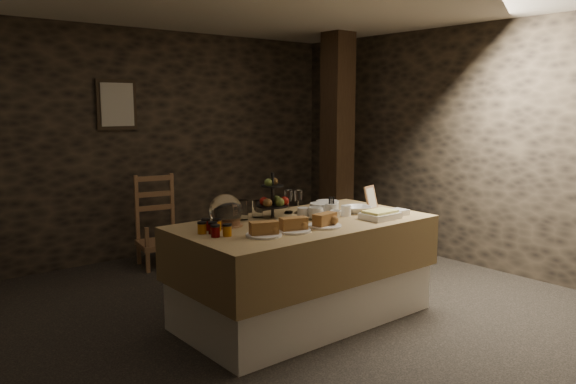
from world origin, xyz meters
TOP-DOWN VIEW (x-y plane):
  - ground_plane at (0.00, 0.00)m, footprint 5.50×5.00m
  - room_shell at (0.00, 0.00)m, footprint 5.52×5.02m
  - buffet_table at (0.27, -0.19)m, footprint 2.07×1.10m
  - chair at (0.06, 2.02)m, footprint 0.53×0.52m
  - timber_column at (2.15, 1.37)m, footprint 0.30×0.30m
  - framed_picture at (-0.15, 2.47)m, footprint 0.45×0.04m
  - plate_stack_a at (0.55, -0.09)m, footprint 0.19×0.19m
  - plate_stack_b at (0.74, 0.03)m, footprint 0.20×0.20m
  - cutlery_holder at (0.52, -0.25)m, footprint 0.10×0.10m
  - cup_a at (0.38, -0.21)m, footprint 0.17×0.17m
  - cup_b at (0.47, -0.35)m, footprint 0.12×0.12m
  - mug_c at (0.31, -0.13)m, footprint 0.09×0.09m
  - mug_d at (0.68, -0.26)m, footprint 0.08×0.08m
  - bowl at (0.87, -0.22)m, footprint 0.30×0.30m
  - cake_dome at (-0.32, 0.05)m, footprint 0.26×0.26m
  - fruit_stand at (0.16, 0.07)m, footprint 0.27×0.27m
  - bread_platter_left at (-0.30, -0.41)m, footprint 0.26×0.26m
  - bread_platter_center at (-0.04, -0.43)m, footprint 0.26×0.26m
  - bread_platter_right at (0.25, -0.46)m, footprint 0.26×0.26m
  - jam_jars at (-0.54, -0.12)m, footprint 0.20×0.32m
  - tart_dish at (0.81, -0.52)m, footprint 0.30×0.22m
  - square_dish at (1.07, -0.51)m, footprint 0.14×0.14m
  - menu_frame at (1.13, -0.13)m, footprint 0.18×0.11m
  - storage_jar_a at (-0.09, 0.17)m, footprint 0.10×0.10m
  - storage_jar_b at (0.07, 0.17)m, footprint 0.09×0.09m

SIDE VIEW (x-z plane):
  - ground_plane at x=0.00m, z-range -0.01..0.01m
  - chair at x=0.06m, z-range 0.05..0.82m
  - buffet_table at x=0.27m, z-range 0.06..0.88m
  - square_dish at x=1.07m, z-range 0.82..0.87m
  - bowl at x=0.87m, z-range 0.82..0.88m
  - tart_dish at x=0.81m, z-range 0.82..0.89m
  - jam_jars at x=-0.54m, z-range 0.82..0.90m
  - bread_platter_left at x=-0.30m, z-range 0.81..0.91m
  - bread_platter_center at x=-0.04m, z-range 0.81..0.91m
  - bread_platter_right at x=0.25m, z-range 0.81..0.91m
  - plate_stack_b at x=0.74m, z-range 0.82..0.91m
  - cup_b at x=0.47m, z-range 0.82..0.91m
  - mug_d at x=0.68m, z-range 0.82..0.91m
  - mug_c at x=0.31m, z-range 0.82..0.92m
  - plate_stack_a at x=0.55m, z-range 0.82..0.92m
  - cup_a at x=0.38m, z-range 0.82..0.92m
  - cutlery_holder at x=0.52m, z-range 0.82..0.94m
  - storage_jar_b at x=0.07m, z-range 0.82..0.96m
  - storage_jar_a at x=-0.09m, z-range 0.82..0.98m
  - menu_frame at x=1.13m, z-range 0.80..1.02m
  - cake_dome at x=-0.32m, z-range 0.79..1.05m
  - fruit_stand at x=0.16m, z-range 0.78..1.15m
  - timber_column at x=2.15m, z-range 0.00..2.60m
  - room_shell at x=0.00m, z-range 0.26..2.86m
  - framed_picture at x=-0.15m, z-range 1.47..2.02m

